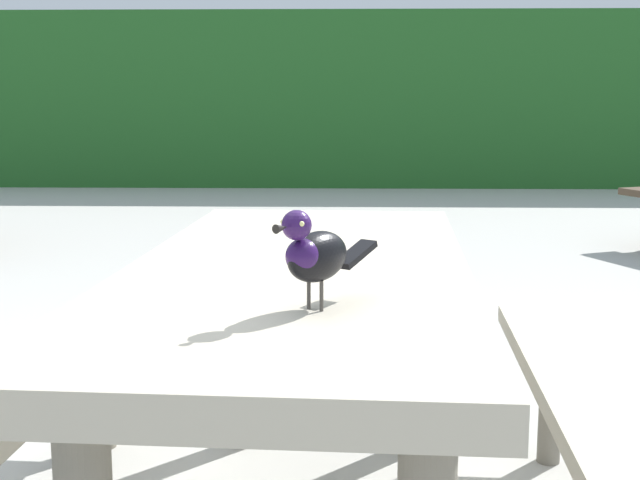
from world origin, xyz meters
TOP-DOWN VIEW (x-y plane):
  - hedge_wall at (0.00, 9.07)m, footprint 28.00×1.48m
  - picnic_table_foreground at (0.15, -0.22)m, footprint 1.77×1.84m
  - bird_grackle at (0.20, -0.67)m, footprint 0.18×0.25m

SIDE VIEW (x-z plane):
  - picnic_table_foreground at x=0.15m, z-range 0.19..0.93m
  - bird_grackle at x=0.20m, z-range 0.75..0.94m
  - hedge_wall at x=0.00m, z-range 0.00..2.12m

